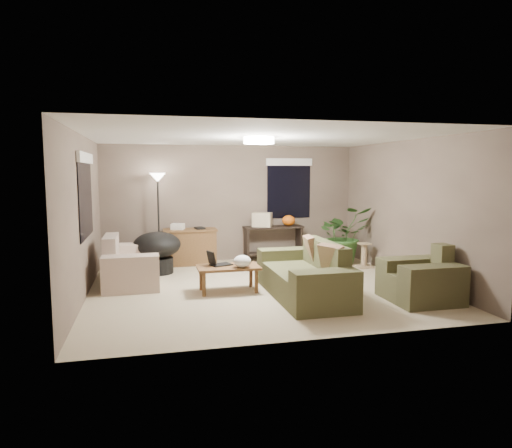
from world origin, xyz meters
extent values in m
plane|color=#C4B592|center=(0.00, 0.00, 0.00)|extent=(5.50, 5.50, 0.00)
plane|color=white|center=(0.00, 0.00, 2.50)|extent=(5.50, 5.50, 0.00)
plane|color=#726154|center=(0.00, 2.50, 1.25)|extent=(5.50, 0.00, 5.50)
plane|color=#726154|center=(0.00, -2.50, 1.25)|extent=(5.50, 0.00, 5.50)
plane|color=#726154|center=(-2.75, 0.00, 1.25)|extent=(0.00, 5.00, 5.00)
plane|color=#726154|center=(2.75, 0.00, 1.25)|extent=(0.00, 5.00, 5.00)
cube|color=#4A4B2D|center=(0.54, -0.70, 0.21)|extent=(0.95, 1.48, 0.42)
cube|color=#44462A|center=(0.90, -0.70, 0.64)|extent=(0.22, 1.48, 0.43)
cube|color=#444529|center=(0.54, -1.62, 0.30)|extent=(0.95, 0.36, 0.60)
cube|color=#444529|center=(0.54, 0.22, 0.30)|extent=(0.95, 0.36, 0.60)
cube|color=#8C7251|center=(0.84, -1.15, 0.65)|extent=(0.38, 0.50, 0.47)
cube|color=#8C7251|center=(0.84, -0.25, 0.65)|extent=(0.29, 0.48, 0.47)
cube|color=beige|center=(-2.08, 0.78, 0.21)|extent=(0.90, 0.88, 0.42)
cube|color=beige|center=(-2.42, 0.78, 0.64)|extent=(0.22, 0.88, 0.43)
cube|color=#BFB3A3|center=(-2.08, 0.16, 0.30)|extent=(0.90, 0.36, 0.60)
cube|color=beige|center=(-2.08, 1.40, 0.30)|extent=(0.90, 0.36, 0.60)
cube|color=brown|center=(2.17, -1.35, 0.21)|extent=(0.95, 0.28, 0.42)
cube|color=#4D4B2E|center=(2.53, -1.35, 0.64)|extent=(0.22, 0.28, 0.43)
cube|color=#48462B|center=(2.17, -1.67, 0.30)|extent=(0.95, 0.36, 0.60)
cube|color=#4B492D|center=(2.17, -1.03, 0.30)|extent=(0.95, 0.36, 0.60)
cube|color=brown|center=(-0.55, -0.16, 0.40)|extent=(1.00, 0.55, 0.04)
cylinder|color=brown|center=(-0.97, -0.36, 0.19)|extent=(0.06, 0.06, 0.38)
cylinder|color=brown|center=(-0.13, -0.36, 0.19)|extent=(0.06, 0.06, 0.38)
cylinder|color=brown|center=(-0.97, 0.04, 0.19)|extent=(0.06, 0.06, 0.38)
cylinder|color=brown|center=(-0.13, 0.04, 0.19)|extent=(0.06, 0.06, 0.38)
cube|color=black|center=(-0.65, -0.06, 0.43)|extent=(0.39, 0.33, 0.02)
cube|color=black|center=(-0.81, -0.06, 0.55)|extent=(0.14, 0.24, 0.22)
ellipsoid|color=white|center=(-0.35, -0.31, 0.52)|extent=(0.35, 0.33, 0.20)
cube|color=brown|center=(-0.95, 2.17, 0.35)|extent=(1.05, 0.45, 0.71)
cube|color=brown|center=(-0.95, 2.17, 0.73)|extent=(1.10, 0.50, 0.04)
cube|color=silver|center=(-1.20, 2.17, 0.81)|extent=(0.30, 0.27, 0.12)
cube|color=black|center=(-0.75, 2.12, 0.77)|extent=(0.23, 0.26, 0.04)
cube|color=black|center=(0.88, 2.25, 0.73)|extent=(1.30, 0.40, 0.04)
cube|color=black|center=(0.28, 2.25, 0.35)|extent=(0.05, 0.38, 0.71)
cube|color=black|center=(1.48, 2.25, 0.35)|extent=(0.05, 0.38, 0.71)
cube|color=black|center=(0.88, 2.25, 0.15)|extent=(1.25, 0.36, 0.03)
ellipsoid|color=orange|center=(1.23, 2.25, 0.87)|extent=(0.35, 0.35, 0.24)
cube|color=beige|center=(0.63, 2.25, 0.90)|extent=(0.49, 0.44, 0.30)
cylinder|color=black|center=(-1.64, 1.50, 0.15)|extent=(0.60, 0.60, 0.30)
ellipsoid|color=black|center=(-1.64, 1.50, 0.55)|extent=(1.04, 1.04, 0.50)
cylinder|color=black|center=(-1.58, 2.12, 0.01)|extent=(0.28, 0.28, 0.02)
cylinder|color=black|center=(-1.58, 2.12, 0.90)|extent=(0.04, 0.04, 1.78)
cone|color=white|center=(-1.58, 2.12, 1.82)|extent=(0.32, 0.32, 0.18)
cylinder|color=white|center=(0.00, 0.00, 2.44)|extent=(0.50, 0.50, 0.10)
imported|color=#2D5923|center=(2.22, 1.54, 0.47)|extent=(1.10, 1.22, 0.95)
cube|color=tan|center=(2.47, 1.07, 0.01)|extent=(0.32, 0.32, 0.03)
cylinder|color=tan|center=(2.47, 1.07, 0.25)|extent=(0.12, 0.12, 0.44)
cube|color=tan|center=(2.47, 1.07, 0.48)|extent=(0.22, 0.22, 0.03)
cube|color=black|center=(-2.73, 0.30, 1.55)|extent=(0.01, 1.50, 1.30)
cube|color=white|center=(-2.71, 0.30, 2.15)|extent=(0.05, 1.56, 0.16)
cube|color=black|center=(1.30, 2.48, 1.55)|extent=(1.00, 0.01, 1.30)
cube|color=white|center=(1.30, 2.46, 2.15)|extent=(1.06, 0.05, 0.16)
camera|label=1|loc=(-1.79, -7.30, 1.94)|focal=32.00mm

